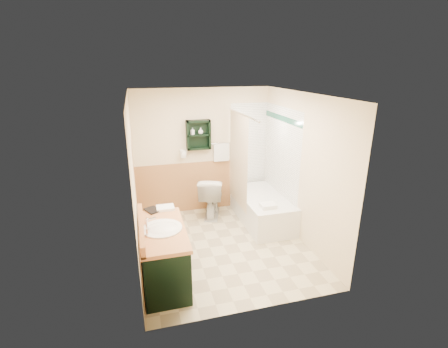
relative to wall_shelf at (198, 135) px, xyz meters
The scene contains 25 objects.
floor 2.09m from the wall_shelf, 85.93° to the right, with size 3.00×3.00×0.00m, color beige.
back_wall 0.38m from the wall_shelf, 48.99° to the left, with size 2.60×0.04×2.40m, color #FBF1C4.
left_wall 1.89m from the wall_shelf, 130.97° to the right, with size 0.04×3.00×2.40m, color #FBF1C4.
right_wall 2.03m from the wall_shelf, 44.70° to the right, with size 0.04×3.00×2.40m, color #FBF1C4.
ceiling 1.66m from the wall_shelf, 85.93° to the right, with size 2.60×3.00×0.04m, color white.
wainscot_left 2.12m from the wall_shelf, 130.14° to the right, with size 2.98×2.98×1.00m, color tan, non-canonical shape.
wainscot_back 1.06m from the wall_shelf, 38.66° to the left, with size 2.58×2.58×1.00m, color tan, non-canonical shape.
mirror_frame 2.28m from the wall_shelf, 120.90° to the right, with size 1.30×1.30×1.00m, color brown, non-canonical shape.
mirror_glass 2.28m from the wall_shelf, 120.79° to the right, with size 1.20×1.20×0.90m, color white, non-canonical shape.
tile_right 1.61m from the wall_shelf, 25.39° to the right, with size 1.50×1.50×2.10m, color white, non-canonical shape.
tile_back 1.23m from the wall_shelf, ahead, with size 0.95×0.95×2.10m, color white, non-canonical shape.
tile_accent 1.56m from the wall_shelf, 25.55° to the right, with size 1.50×1.50×0.10m, color #144837, non-canonical shape.
wall_shelf is the anchor object (origin of this frame).
hair_dryer 0.46m from the wall_shelf, behind, with size 0.10×0.24×0.18m, color white, non-canonical shape.
towel_bar 0.49m from the wall_shelf, ahead, with size 0.40×0.06×0.40m, color silver, non-canonical shape.
curtain_rod 1.01m from the wall_shelf, 46.11° to the right, with size 0.03×0.03×1.60m, color silver.
shower_curtain 0.89m from the wall_shelf, 37.30° to the right, with size 1.05×1.05×1.70m, color #C5B395, non-canonical shape.
vanity 2.52m from the wall_shelf, 113.55° to the right, with size 0.59×1.23×0.78m, color black.
bathtub 1.82m from the wall_shelf, 37.08° to the right, with size 0.78×1.50×0.52m, color silver.
toilet 1.20m from the wall_shelf, 55.24° to the right, with size 0.44×0.79×0.78m, color silver.
counter_towel 1.82m from the wall_shelf, 118.68° to the right, with size 0.25×0.20×0.04m, color silver.
vanity_book 1.95m from the wall_shelf, 125.16° to the right, with size 0.18×0.02×0.24m, color black.
tub_towel 1.85m from the wall_shelf, 54.21° to the right, with size 0.25×0.21×0.07m, color silver.
soap_bottle_a 0.12m from the wall_shelf, behind, with size 0.06×0.13×0.06m, color silver.
soap_bottle_b 0.07m from the wall_shelf, ahead, with size 0.09×0.12×0.09m, color silver.
Camera 1 is at (-1.20, -4.46, 2.80)m, focal length 26.00 mm.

